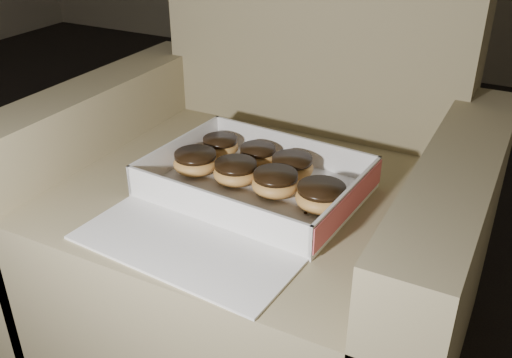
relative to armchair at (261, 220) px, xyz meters
The scene contains 15 objects.
floor 0.75m from the armchair, 167.26° to the right, with size 4.50×4.50×0.00m, color black.
armchair is the anchor object (origin of this frame).
bakery_box 0.19m from the armchair, 75.27° to the right, with size 0.42×0.48×0.07m.
donut_a 0.18m from the armchair, behind, with size 0.08×0.08×0.04m.
donut_b 0.17m from the armchair, 10.33° to the right, with size 0.09×0.09×0.04m.
donut_c 0.21m from the armchair, 139.79° to the right, with size 0.09×0.09×0.04m.
donut_d 0.25m from the armchair, 30.20° to the right, with size 0.09×0.09×0.05m.
donut_e 0.20m from the armchair, 49.89° to the right, with size 0.09×0.09×0.04m.
donut_f 0.18m from the armchair, 97.51° to the right, with size 0.09×0.09×0.04m.
donut_g 0.15m from the armchair, 155.21° to the left, with size 0.08×0.08×0.04m.
crumb_a 0.24m from the armchair, 39.88° to the right, with size 0.01×0.01×0.00m, color black.
crumb_b 0.26m from the armchair, 130.95° to the right, with size 0.01×0.01×0.00m, color black.
crumb_c 0.21m from the armchair, 140.16° to the right, with size 0.01×0.01×0.00m, color black.
crumb_d 0.29m from the armchair, 57.54° to the right, with size 0.01×0.01×0.00m, color black.
crumb_e 0.28m from the armchair, 39.07° to the right, with size 0.01×0.01×0.00m, color black.
Camera 1 is at (1.15, -0.78, 0.96)m, focal length 40.00 mm.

